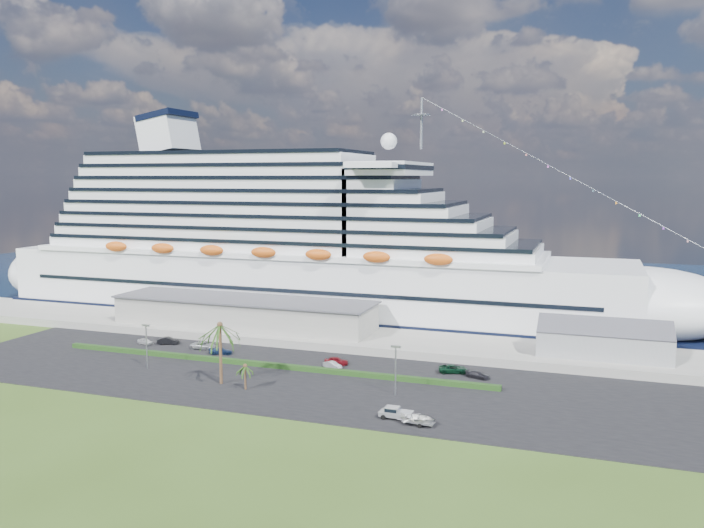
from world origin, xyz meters
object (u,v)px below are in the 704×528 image
at_px(parked_car_3, 221,351).
at_px(boat_trailer, 418,418).
at_px(pickup_truck, 396,413).
at_px(cruise_ship, 300,251).

height_order(parked_car_3, boat_trailer, boat_trailer).
xyz_separation_m(pickup_truck, boat_trailer, (3.81, -1.53, 0.11)).
bearing_deg(boat_trailer, cruise_ship, 125.37).
relative_size(pickup_truck, boat_trailer, 0.88).
xyz_separation_m(parked_car_3, pickup_truck, (43.29, -24.04, 0.31)).
bearing_deg(boat_trailer, pickup_truck, 158.15).
distance_m(cruise_ship, boat_trailer, 85.10).
xyz_separation_m(cruise_ship, parked_car_3, (1.34, -42.67, -15.91)).
bearing_deg(boat_trailer, parked_car_3, 151.51).
bearing_deg(pickup_truck, boat_trailer, -21.85).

